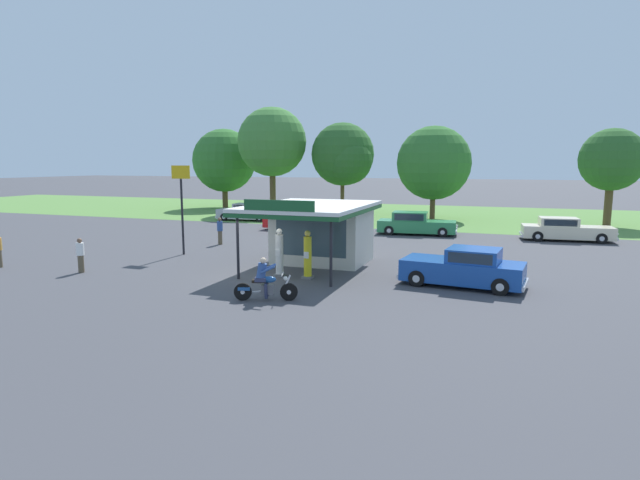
% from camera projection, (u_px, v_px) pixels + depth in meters
% --- Properties ---
extents(ground_plane, '(300.00, 300.00, 0.00)m').
position_uv_depth(ground_plane, '(259.00, 277.00, 22.54)').
color(ground_plane, '#424247').
extents(grass_verge_strip, '(120.00, 24.00, 0.01)m').
position_uv_depth(grass_verge_strip, '(397.00, 214.00, 50.45)').
color(grass_verge_strip, '#56843D').
rests_on(grass_verge_strip, ground).
extents(service_station_kiosk, '(5.09, 7.25, 3.46)m').
position_uv_depth(service_station_kiosk, '(320.00, 228.00, 25.37)').
color(service_station_kiosk, beige).
rests_on(service_station_kiosk, ground).
extents(gas_pump_nearside, '(0.44, 0.44, 2.10)m').
position_uv_depth(gas_pump_nearside, '(279.00, 254.00, 22.57)').
color(gas_pump_nearside, slate).
rests_on(gas_pump_nearside, ground).
extents(gas_pump_offside, '(0.44, 0.44, 2.09)m').
position_uv_depth(gas_pump_offside, '(308.00, 256.00, 22.13)').
color(gas_pump_offside, slate).
rests_on(gas_pump_offside, ground).
extents(motorcycle_with_rider, '(2.22, 0.96, 1.58)m').
position_uv_depth(motorcycle_with_rider, '(265.00, 283.00, 18.56)').
color(motorcycle_with_rider, black).
rests_on(motorcycle_with_rider, ground).
extents(featured_classic_sedan, '(5.08, 2.48, 1.57)m').
position_uv_depth(featured_classic_sedan, '(464.00, 269.00, 20.76)').
color(featured_classic_sedan, '#19479E').
rests_on(featured_classic_sedan, ground).
extents(parked_car_back_row_far_left, '(5.09, 2.23, 1.48)m').
position_uv_depth(parked_car_back_row_far_left, '(245.00, 213.00, 44.73)').
color(parked_car_back_row_far_left, '#B7B7BC').
rests_on(parked_car_back_row_far_left, ground).
extents(parked_car_back_row_centre_right, '(5.60, 2.32, 1.57)m').
position_uv_depth(parked_car_back_row_centre_right, '(415.00, 224.00, 35.90)').
color(parked_car_back_row_centre_right, '#2D844C').
rests_on(parked_car_back_row_centre_right, ground).
extents(parked_car_back_row_left, '(5.66, 2.28, 1.51)m').
position_uv_depth(parked_car_back_row_left, '(299.00, 221.00, 38.10)').
color(parked_car_back_row_left, red).
rests_on(parked_car_back_row_left, ground).
extents(parked_car_second_row_spare, '(5.69, 2.25, 1.48)m').
position_uv_depth(parked_car_second_row_spare, '(565.00, 230.00, 33.01)').
color(parked_car_second_row_spare, beige).
rests_on(parked_car_second_row_spare, ground).
extents(bystander_leaning_by_kiosk, '(0.34, 0.34, 1.57)m').
position_uv_depth(bystander_leaning_by_kiosk, '(80.00, 255.00, 23.33)').
color(bystander_leaning_by_kiosk, brown).
rests_on(bystander_leaning_by_kiosk, ground).
extents(bystander_chatting_near_pumps, '(0.34, 0.34, 1.65)m').
position_uv_depth(bystander_chatting_near_pumps, '(220.00, 230.00, 31.43)').
color(bystander_chatting_near_pumps, brown).
rests_on(bystander_chatting_near_pumps, ground).
extents(tree_oak_far_right, '(4.88, 4.88, 7.64)m').
position_uv_depth(tree_oak_far_right, '(614.00, 161.00, 40.33)').
color(tree_oak_far_right, brown).
rests_on(tree_oak_far_right, ground).
extents(tree_oak_left, '(6.47, 6.47, 8.18)m').
position_uv_depth(tree_oak_left, '(434.00, 163.00, 45.34)').
color(tree_oak_left, brown).
rests_on(tree_oak_left, ground).
extents(tree_oak_right, '(6.92, 6.92, 8.68)m').
position_uv_depth(tree_oak_right, '(224.00, 161.00, 57.04)').
color(tree_oak_right, brown).
rests_on(tree_oak_right, ground).
extents(tree_oak_far_left, '(6.19, 6.15, 8.87)m').
position_uv_depth(tree_oak_far_left, '(344.00, 156.00, 50.27)').
color(tree_oak_far_left, brown).
rests_on(tree_oak_far_left, ground).
extents(tree_oak_centre, '(6.87, 6.87, 10.47)m').
position_uv_depth(tree_oak_centre, '(272.00, 142.00, 51.54)').
color(tree_oak_centre, brown).
rests_on(tree_oak_centre, ground).
extents(roadside_pole_sign, '(1.10, 0.12, 4.80)m').
position_uv_depth(roadside_pole_sign, '(181.00, 194.00, 27.63)').
color(roadside_pole_sign, black).
rests_on(roadside_pole_sign, ground).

